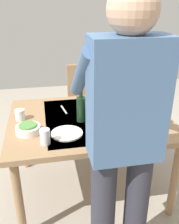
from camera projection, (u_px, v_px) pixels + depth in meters
ground_plane at (90, 187)px, 2.37m from camera, size 6.00×6.00×0.00m
dining_table at (90, 125)px, 2.10m from camera, size 1.30×1.01×0.72m
chair_near at (86, 99)px, 2.97m from camera, size 0.40×0.40×0.91m
person_server at (123, 139)px, 1.29m from camera, size 0.42×0.61×1.69m
wine_bottle at (81, 108)px, 1.97m from camera, size 0.07×0.07×0.30m
wine_glass_left at (127, 86)px, 2.48m from camera, size 0.07×0.07×0.15m
wine_glass_right at (159, 114)px, 1.89m from camera, size 0.07×0.07×0.15m
water_cup_near_left at (115, 119)px, 1.94m from camera, size 0.07×0.07×0.09m
water_cup_near_right at (20, 115)px, 2.02m from camera, size 0.08×0.08×0.09m
water_cup_far_left at (45, 137)px, 1.68m from camera, size 0.07×0.07×0.11m
serving_bowl_pasta at (112, 104)px, 2.24m from camera, size 0.30×0.30×0.07m
side_bowl_salad at (28, 129)px, 1.82m from camera, size 0.18×0.18×0.07m
dinner_plate_near at (67, 133)px, 1.82m from camera, size 0.23×0.23×0.01m
table_knife at (144, 114)px, 2.14m from camera, size 0.06×0.20×0.00m
table_fork at (64, 110)px, 2.21m from camera, size 0.04×0.18×0.00m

